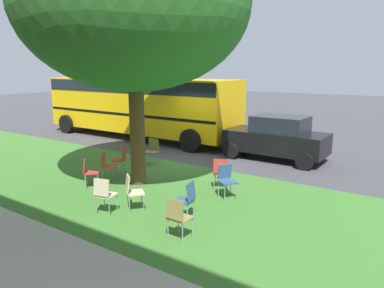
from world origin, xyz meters
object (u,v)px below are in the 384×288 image
street_tree (133,5)px  chair_0 (120,157)px  chair_5 (152,149)px  chair_7 (104,193)px  school_bus (138,102)px  chair_2 (178,215)px  parked_car (277,137)px  chair_3 (221,171)px  chair_8 (187,198)px  chair_4 (89,170)px  chair_1 (132,190)px  chair_9 (226,178)px  chair_6 (107,164)px

street_tree → chair_0: (1.26, -0.49, -4.53)m
chair_0 → chair_5: same height
chair_5 → chair_7: bearing=117.1°
street_tree → school_bus: (5.09, -5.52, -3.29)m
chair_2 → parked_car: 7.43m
chair_7 → parked_car: size_ratio=0.24×
chair_0 → chair_3: bearing=-172.2°
parked_car → street_tree: bearing=66.2°
chair_7 → school_bus: (6.04, -7.71, 1.24)m
street_tree → school_bus: size_ratio=0.71×
chair_3 → chair_8: same height
chair_2 → chair_4: (4.07, -1.19, 0.00)m
chair_1 → chair_2: size_ratio=1.00×
chair_7 → chair_4: bearing=-30.5°
chair_0 → chair_1: same height
chair_3 → chair_8: (-0.48, 2.34, 0.00)m
chair_8 → chair_2: bearing=115.9°
school_bus → chair_9: bearing=146.9°
chair_5 → chair_8: same height
chair_2 → school_bus: 11.43m
parked_car → chair_9: bearing=96.1°
chair_2 → parked_car: bearing=-82.8°
chair_0 → chair_6: same height
chair_7 → chair_8: (-1.77, -0.83, 0.00)m
chair_8 → parked_car: 6.48m
chair_8 → chair_9: bearing=-90.6°
chair_4 → chair_8: (-3.63, 0.27, 0.00)m
chair_3 → school_bus: school_bus is taller
chair_4 → chair_1: bearing=165.7°
street_tree → school_bus: bearing=-47.4°
street_tree → chair_8: (-2.72, 1.36, -4.53)m
chair_1 → chair_3: size_ratio=1.00×
street_tree → chair_1: street_tree is taller
parked_car → school_bus: bearing=-3.4°
chair_6 → school_bus: school_bus is taller
parked_car → school_bus: size_ratio=0.36×
school_bus → parked_car: bearing=176.6°
chair_3 → chair_6: (3.24, 1.30, 0.00)m
chair_1 → chair_7: same height
chair_7 → street_tree: bearing=-66.3°
chair_9 → parked_car: bearing=-83.9°
chair_0 → chair_7: same height
chair_6 → chair_9: bearing=-168.8°
chair_2 → chair_5: same height
chair_4 → chair_6: same height
chair_9 → street_tree: bearing=8.7°
chair_3 → chair_0: bearing=7.8°
chair_1 → chair_9: bearing=-123.9°
chair_2 → chair_6: bearing=-25.2°
chair_0 → parked_car: bearing=-127.3°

